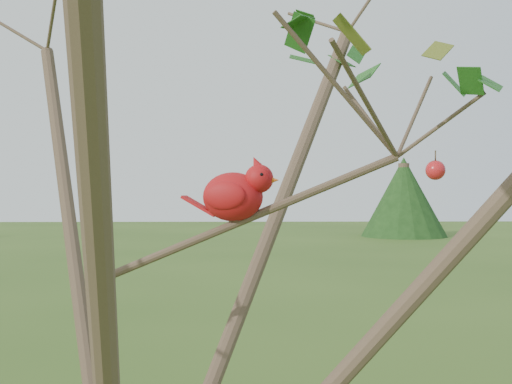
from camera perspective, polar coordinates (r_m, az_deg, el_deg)
The scene contains 3 objects.
crabapple_tree at distance 1.24m, azimuth -10.99°, elevation -0.36°, with size 2.35×2.05×2.95m.
cardinal at distance 1.32m, azimuth -1.79°, elevation -0.19°, with size 0.21×0.13×0.15m.
distant_trees at distance 26.08m, azimuth -10.67°, elevation -0.94°, with size 37.58×9.28×3.53m.
Camera 1 is at (0.23, -1.24, 2.14)m, focal length 45.00 mm.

